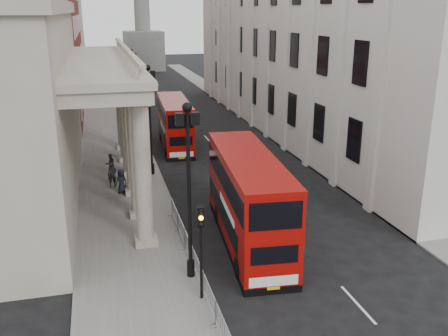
# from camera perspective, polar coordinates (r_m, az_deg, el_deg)

# --- Properties ---
(ground) EXTENTS (260.00, 260.00, 0.00)m
(ground) POSITION_cam_1_polar(r_m,az_deg,el_deg) (21.18, -0.01, -17.50)
(ground) COLOR black
(ground) RESTS_ON ground
(sidewalk_west) EXTENTS (6.00, 140.00, 0.12)m
(sidewalk_west) POSITION_cam_1_polar(r_m,az_deg,el_deg) (48.36, -12.36, 2.66)
(sidewalk_west) COLOR slate
(sidewalk_west) RESTS_ON ground
(sidewalk_east) EXTENTS (3.00, 140.00, 0.12)m
(sidewalk_east) POSITION_cam_1_polar(r_m,az_deg,el_deg) (51.51, 6.31, 3.87)
(sidewalk_east) COLOR slate
(sidewalk_east) RESTS_ON ground
(kerb) EXTENTS (0.20, 140.00, 0.14)m
(kerb) POSITION_cam_1_polar(r_m,az_deg,el_deg) (48.52, -8.88, 2.92)
(kerb) COLOR slate
(kerb) RESTS_ON ground
(portico_building) EXTENTS (9.00, 28.00, 12.00)m
(portico_building) POSITION_cam_1_polar(r_m,az_deg,el_deg) (35.88, -24.22, 6.13)
(portico_building) COLOR gray
(portico_building) RESTS_ON ground
(brick_building) EXTENTS (9.00, 32.00, 22.00)m
(brick_building) POSITION_cam_1_polar(r_m,az_deg,el_deg) (65.10, -20.59, 15.49)
(brick_building) COLOR maroon
(brick_building) RESTS_ON ground
(west_building_far) EXTENTS (9.00, 30.00, 20.00)m
(west_building_far) POSITION_cam_1_polar(r_m,az_deg,el_deg) (97.02, -18.70, 15.42)
(west_building_far) COLOR gray
(west_building_far) RESTS_ON ground
(east_building) EXTENTS (8.00, 55.00, 25.00)m
(east_building) POSITION_cam_1_polar(r_m,az_deg,el_deg) (52.85, 8.65, 17.75)
(east_building) COLOR beige
(east_building) RESTS_ON ground
(lamp_post_south) EXTENTS (1.05, 0.44, 8.32)m
(lamp_post_south) POSITION_cam_1_polar(r_m,az_deg,el_deg) (22.33, -4.05, -1.44)
(lamp_post_south) COLOR black
(lamp_post_south) RESTS_ON sidewalk_west
(lamp_post_mid) EXTENTS (1.05, 0.44, 8.32)m
(lamp_post_mid) POSITION_cam_1_polar(r_m,az_deg,el_deg) (37.69, -8.50, 6.28)
(lamp_post_mid) COLOR black
(lamp_post_mid) RESTS_ON sidewalk_west
(lamp_post_north) EXTENTS (1.05, 0.44, 8.32)m
(lamp_post_north) POSITION_cam_1_polar(r_m,az_deg,el_deg) (53.42, -10.39, 9.49)
(lamp_post_north) COLOR black
(lamp_post_north) RESTS_ON sidewalk_west
(traffic_light) EXTENTS (0.28, 0.33, 4.30)m
(traffic_light) POSITION_cam_1_polar(r_m,az_deg,el_deg) (21.19, -2.67, -7.77)
(traffic_light) COLOR black
(traffic_light) RESTS_ON sidewalk_west
(crowd_barriers) EXTENTS (0.50, 18.75, 1.10)m
(crowd_barriers) POSITION_cam_1_polar(r_m,az_deg,el_deg) (22.58, -2.33, -13.07)
(crowd_barriers) COLOR gray
(crowd_barriers) RESTS_ON sidewalk_west
(bus_near) EXTENTS (3.69, 11.47, 4.87)m
(bus_near) POSITION_cam_1_polar(r_m,az_deg,el_deg) (26.92, 2.76, -3.40)
(bus_near) COLOR #990A07
(bus_near) RESTS_ON ground
(bus_far) EXTENTS (2.97, 10.22, 4.36)m
(bus_far) POSITION_cam_1_polar(r_m,az_deg,el_deg) (46.45, -5.65, 5.20)
(bus_far) COLOR #960A06
(bus_far) RESTS_ON ground
(pedestrian_a) EXTENTS (0.71, 0.52, 1.79)m
(pedestrian_a) POSITION_cam_1_polar(r_m,az_deg,el_deg) (36.32, -12.65, -0.75)
(pedestrian_a) COLOR #222227
(pedestrian_a) RESTS_ON sidewalk_west
(pedestrian_b) EXTENTS (0.91, 0.80, 1.60)m
(pedestrian_b) POSITION_cam_1_polar(r_m,az_deg,el_deg) (39.27, -12.86, 0.47)
(pedestrian_b) COLOR #2A2421
(pedestrian_b) RESTS_ON sidewalk_west
(pedestrian_c) EXTENTS (0.99, 0.90, 1.70)m
(pedestrian_c) POSITION_cam_1_polar(r_m,az_deg,el_deg) (34.94, -11.64, -1.50)
(pedestrian_c) COLOR black
(pedestrian_c) RESTS_ON sidewalk_west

